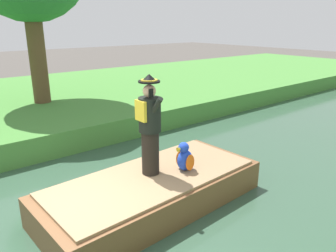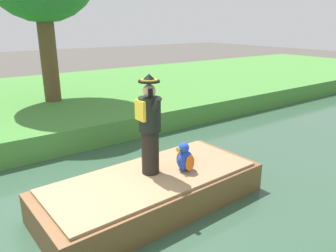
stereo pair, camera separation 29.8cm
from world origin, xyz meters
The scene contains 5 objects.
ground_plane centered at (0.00, 0.00, 0.00)m, with size 80.00×80.00×0.00m, color #4C4742.
canal_water centered at (0.00, 0.00, 0.05)m, with size 6.59×48.00×0.10m, color #33513D.
boat centered at (0.00, 1.60, 0.40)m, with size 2.00×4.28×0.61m.
person_pirate centered at (-0.11, 1.64, 1.64)m, with size 0.61×0.42×1.85m.
parrot_plush centered at (0.19, 2.22, 0.95)m, with size 0.36×0.35×0.57m.
Camera 1 is at (4.41, -1.59, 3.39)m, focal length 34.93 mm.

